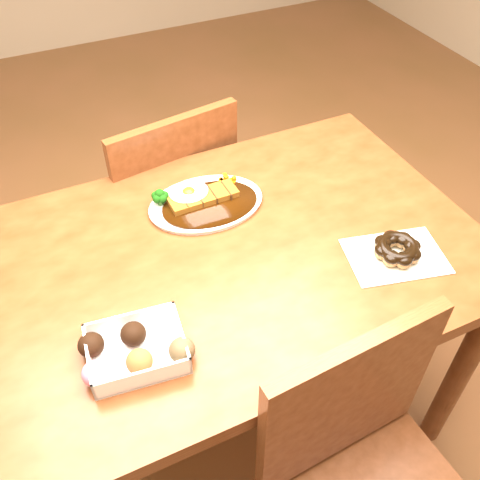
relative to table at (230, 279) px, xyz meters
name	(u,v)px	position (x,y,z in m)	size (l,w,h in m)	color
ground	(233,409)	(0.00, 0.00, -0.65)	(6.00, 6.00, 0.00)	brown
table	(230,279)	(0.00, 0.00, 0.00)	(1.20, 0.80, 0.75)	#522710
chair_far	(165,205)	(0.00, 0.54, -0.17)	(0.48, 0.48, 0.87)	#522710
katsu_curry_plate	(204,201)	(0.01, 0.18, 0.11)	(0.30, 0.22, 0.06)	white
donut_box	(134,350)	(-0.29, -0.19, 0.13)	(0.21, 0.17, 0.05)	white
pon_de_ring	(397,250)	(0.34, -0.18, 0.12)	(0.25, 0.20, 0.04)	silver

